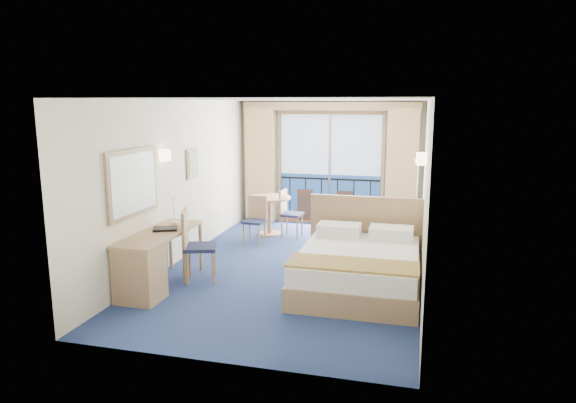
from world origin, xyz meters
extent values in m
plane|color=navy|center=(0.00, 0.00, 0.00)|extent=(6.50, 6.50, 0.00)
cube|color=#ECE5CC|center=(0.00, 3.26, 1.35)|extent=(4.00, 0.02, 2.70)
cube|color=#ECE5CC|center=(0.00, -3.26, 1.35)|extent=(4.00, 0.02, 2.70)
cube|color=#ECE5CC|center=(-2.01, 0.00, 1.35)|extent=(0.02, 6.50, 2.70)
cube|color=#ECE5CC|center=(2.01, 0.00, 1.35)|extent=(0.02, 6.50, 2.70)
cube|color=white|center=(0.00, 0.00, 2.71)|extent=(4.00, 6.50, 0.02)
cube|color=navy|center=(0.00, 3.22, 0.56)|extent=(2.20, 0.02, 1.08)
cube|color=silver|center=(0.00, 3.22, 1.76)|extent=(2.20, 0.02, 1.32)
cube|color=brown|center=(0.00, 3.22, 0.10)|extent=(2.20, 0.02, 0.20)
cube|color=black|center=(0.00, 3.22, 1.00)|extent=(2.20, 0.02, 0.04)
cube|color=tan|center=(0.00, 3.21, 2.46)|extent=(2.36, 0.03, 0.12)
cube|color=tan|center=(-1.15, 3.21, 1.20)|extent=(0.06, 0.03, 2.40)
cube|color=tan|center=(1.15, 3.21, 1.20)|extent=(0.06, 0.03, 2.40)
cube|color=silver|center=(0.00, 3.21, 1.20)|extent=(0.05, 0.02, 2.40)
cube|color=#3C251B|center=(0.35, 3.21, 0.40)|extent=(0.35, 0.02, 0.70)
cube|color=#3C251B|center=(-0.55, 3.21, 0.40)|extent=(0.35, 0.02, 0.70)
cube|color=#3C251B|center=(-0.05, 3.21, 0.30)|extent=(0.30, 0.02, 0.45)
cube|color=black|center=(-0.90, 3.22, 0.55)|extent=(0.02, 0.01, 0.90)
cube|color=black|center=(-0.54, 3.22, 0.55)|extent=(0.02, 0.01, 0.90)
cube|color=black|center=(-0.18, 3.22, 0.55)|extent=(0.03, 0.01, 0.90)
cube|color=black|center=(0.18, 3.22, 0.55)|extent=(0.03, 0.01, 0.90)
cube|color=black|center=(0.54, 3.22, 0.55)|extent=(0.02, 0.01, 0.90)
cube|color=black|center=(0.90, 3.22, 0.55)|extent=(0.02, 0.01, 0.90)
cube|color=tan|center=(-1.55, 3.07, 1.28)|extent=(0.65, 0.22, 2.55)
cube|color=tan|center=(1.55, 3.07, 1.28)|extent=(0.65, 0.22, 2.55)
cube|color=tan|center=(0.00, 3.10, 2.58)|extent=(3.80, 0.25, 0.18)
cube|color=tan|center=(-1.98, -1.50, 1.55)|extent=(0.04, 1.25, 0.95)
cube|color=silver|center=(-1.95, -1.50, 1.55)|extent=(0.01, 1.12, 0.82)
cube|color=tan|center=(-1.98, 0.45, 1.60)|extent=(0.03, 0.42, 0.52)
cube|color=gray|center=(-1.96, 0.45, 1.60)|extent=(0.01, 0.34, 0.44)
cylinder|color=#FBE0AF|center=(-1.94, -0.60, 1.85)|extent=(0.18, 0.18, 0.18)
cylinder|color=#FBE0AF|center=(1.94, -0.15, 1.85)|extent=(0.18, 0.18, 0.18)
cube|color=tan|center=(1.13, -0.79, 0.16)|extent=(1.71, 2.13, 0.32)
cube|color=white|center=(1.13, -0.79, 0.45)|extent=(1.64, 2.07, 0.27)
cube|color=#AB8242|center=(1.13, -1.48, 0.60)|extent=(1.68, 0.59, 0.03)
cube|color=white|center=(0.72, -0.02, 0.68)|extent=(0.66, 0.43, 0.19)
cube|color=white|center=(1.53, -0.02, 0.68)|extent=(0.66, 0.43, 0.19)
cube|color=tan|center=(1.13, 0.33, 0.59)|extent=(1.87, 0.06, 1.17)
cube|color=#A07E54|center=(1.77, 0.62, 0.27)|extent=(0.42, 0.40, 0.55)
cube|color=beige|center=(1.73, 0.64, 0.59)|extent=(0.24, 0.21, 0.09)
imported|color=#464B55|center=(1.25, 2.07, 0.39)|extent=(0.91, 0.93, 0.78)
cylinder|color=silver|center=(1.88, 2.59, 0.01)|extent=(0.22, 0.22, 0.03)
cylinder|color=silver|center=(1.88, 2.59, 0.74)|extent=(0.02, 0.02, 1.47)
cone|color=beige|center=(1.88, 2.59, 1.47)|extent=(0.20, 0.20, 0.18)
cube|color=tan|center=(-1.69, -1.33, 0.79)|extent=(0.59, 1.73, 0.04)
cube|color=#A07E54|center=(-1.69, -1.92, 0.38)|extent=(0.56, 0.52, 0.77)
cylinder|color=tan|center=(-1.96, -1.11, 0.38)|extent=(0.05, 0.05, 0.77)
cylinder|color=tan|center=(-1.43, -1.11, 0.38)|extent=(0.05, 0.05, 0.77)
cylinder|color=tan|center=(-1.96, -0.52, 0.38)|extent=(0.05, 0.05, 0.77)
cylinder|color=tan|center=(-1.43, -0.52, 0.38)|extent=(0.05, 0.05, 0.77)
cube|color=#1D2345|center=(-1.22, -0.98, 0.52)|extent=(0.60, 0.60, 0.06)
cube|color=tan|center=(-1.43, -1.05, 0.81)|extent=(0.19, 0.46, 0.56)
cylinder|color=tan|center=(-0.98, -1.10, 0.25)|extent=(0.04, 0.04, 0.50)
cylinder|color=tan|center=(-1.10, -0.74, 0.25)|extent=(0.04, 0.04, 0.50)
cylinder|color=tan|center=(-1.34, -1.22, 0.25)|extent=(0.04, 0.04, 0.50)
cylinder|color=tan|center=(-1.46, -0.86, 0.25)|extent=(0.04, 0.04, 0.50)
cube|color=black|center=(-1.68, -1.17, 0.83)|extent=(0.42, 0.38, 0.03)
cylinder|color=silver|center=(-1.72, -0.81, 0.84)|extent=(0.11, 0.11, 0.02)
cylinder|color=silver|center=(-1.72, -0.81, 1.01)|extent=(0.01, 0.01, 0.37)
cone|color=beige|center=(-1.72, -0.81, 1.20)|extent=(0.10, 0.10, 0.09)
cylinder|color=tan|center=(-1.02, 1.95, 0.76)|extent=(0.87, 0.87, 0.04)
cylinder|color=tan|center=(-1.02, 1.95, 0.38)|extent=(0.09, 0.09, 0.76)
cylinder|color=tan|center=(-1.02, 1.95, 0.02)|extent=(0.48, 0.48, 0.03)
cube|color=#1D2345|center=(-0.53, 1.94, 0.45)|extent=(0.43, 0.43, 0.05)
cube|color=tan|center=(-0.72, 1.95, 0.69)|extent=(0.07, 0.40, 0.48)
cylinder|color=tan|center=(-0.38, 1.76, 0.21)|extent=(0.03, 0.03, 0.43)
cylinder|color=tan|center=(-0.36, 2.08, 0.21)|extent=(0.03, 0.03, 0.43)
cylinder|color=tan|center=(-0.71, 1.79, 0.21)|extent=(0.03, 0.03, 0.43)
cylinder|color=tan|center=(-0.68, 2.11, 0.21)|extent=(0.03, 0.03, 0.43)
cube|color=#1D2345|center=(-1.10, 1.21, 0.43)|extent=(0.41, 0.41, 0.05)
cube|color=tan|center=(-1.09, 1.39, 0.67)|extent=(0.39, 0.06, 0.46)
cylinder|color=tan|center=(-1.26, 1.06, 0.21)|extent=(0.03, 0.03, 0.41)
cylinder|color=tan|center=(-0.95, 1.05, 0.21)|extent=(0.03, 0.03, 0.41)
cylinder|color=tan|center=(-1.24, 1.37, 0.21)|extent=(0.03, 0.03, 0.41)
cylinder|color=tan|center=(-0.93, 1.36, 0.21)|extent=(0.03, 0.03, 0.41)
camera|label=1|loc=(1.90, -7.83, 2.65)|focal=32.00mm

